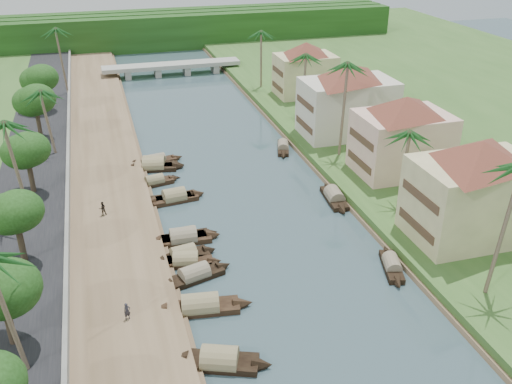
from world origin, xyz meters
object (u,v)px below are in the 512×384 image
object	(u,v)px
sampan_1	(220,361)
building_near	(475,189)
bridge	(172,67)
person_near	(127,311)

from	to	relation	value
sampan_1	building_near	bearing A→B (deg)	40.72
bridge	person_near	distance (m)	78.94
person_near	building_near	bearing A→B (deg)	-13.60
sampan_1	person_near	xyz separation A→B (m)	(-6.26, 6.46, 1.15)
person_near	bridge	bearing A→B (deg)	59.48
bridge	sampan_1	size ratio (longest dim) A/B	3.34
sampan_1	bridge	bearing A→B (deg)	105.14
building_near	person_near	world-z (taller)	building_near
sampan_1	person_near	size ratio (longest dim) A/B	5.46
building_near	sampan_1	bearing A→B (deg)	-160.61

